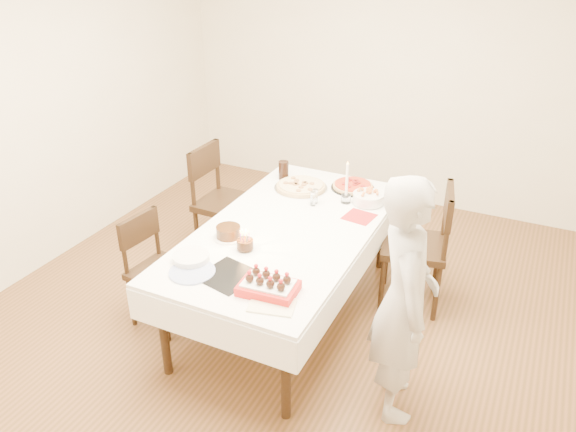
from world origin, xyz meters
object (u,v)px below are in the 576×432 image
at_px(pasta_bowl, 368,198).
at_px(layer_cake, 228,232).
at_px(chair_left_savory, 227,204).
at_px(pizza_pepperoni, 353,186).
at_px(birthday_cake, 245,240).
at_px(person, 404,301).
at_px(strawberry_box, 268,286).
at_px(pizza_white, 301,186).
at_px(dining_table, 288,272).
at_px(chair_right_savory, 414,246).
at_px(taper_candle, 347,182).
at_px(cola_glass, 284,170).
at_px(chair_left_dessert, 162,272).

xyz_separation_m(pasta_bowl, layer_cake, (-0.70, -0.94, -0.00)).
xyz_separation_m(chair_left_savory, pizza_pepperoni, (1.05, 0.28, 0.26)).
bearing_deg(birthday_cake, pasta_bowl, 63.30).
distance_m(person, pizza_pepperoni, 1.59).
relative_size(pizza_pepperoni, birthday_cake, 2.77).
height_order(chair_left_savory, strawberry_box, chair_left_savory).
distance_m(pizza_white, birthday_cake, 1.05).
distance_m(dining_table, person, 1.20).
relative_size(pizza_white, pizza_pepperoni, 1.24).
distance_m(chair_right_savory, taper_candle, 0.70).
bearing_deg(person, pasta_bowl, 5.38).
relative_size(chair_left_savory, pizza_pepperoni, 2.86).
bearing_deg(dining_table, person, -28.22).
bearing_deg(pasta_bowl, pizza_pepperoni, 133.62).
height_order(chair_left_savory, cola_glass, chair_left_savory).
xyz_separation_m(chair_left_savory, birthday_cake, (0.74, -0.96, 0.32)).
bearing_deg(chair_right_savory, layer_cake, -154.03).
bearing_deg(layer_cake, pasta_bowl, 53.38).
height_order(person, pasta_bowl, person).
bearing_deg(pasta_bowl, taper_candle, -160.28).
bearing_deg(pizza_white, chair_left_dessert, -117.66).
relative_size(chair_left_dessert, layer_cake, 4.00).
xyz_separation_m(dining_table, layer_cake, (-0.30, -0.31, 0.42)).
bearing_deg(chair_right_savory, pasta_bowl, 158.09).
relative_size(person, birthday_cake, 12.11).
distance_m(chair_left_savory, pizza_pepperoni, 1.11).
xyz_separation_m(pizza_pepperoni, layer_cake, (-0.49, -1.15, 0.02)).
height_order(chair_left_savory, chair_left_dessert, chair_left_savory).
bearing_deg(taper_candle, dining_table, -112.10).
height_order(chair_right_savory, pizza_white, chair_right_savory).
bearing_deg(pizza_white, taper_candle, -10.90).
height_order(pizza_pepperoni, cola_glass, cola_glass).
bearing_deg(cola_glass, chair_right_savory, -9.93).
bearing_deg(layer_cake, chair_left_savory, 122.44).
distance_m(layer_cake, birthday_cake, 0.20).
relative_size(dining_table, chair_left_savory, 2.11).
bearing_deg(chair_left_savory, layer_cake, 123.48).
distance_m(dining_table, chair_right_savory, 0.98).
relative_size(chair_left_dessert, birthday_cake, 6.70).
height_order(chair_left_dessert, birthday_cake, birthday_cake).
xyz_separation_m(taper_candle, strawberry_box, (0.01, -1.33, -0.13)).
bearing_deg(birthday_cake, taper_candle, 69.92).
relative_size(chair_left_savory, taper_candle, 2.90).
distance_m(pizza_white, pasta_bowl, 0.59).
bearing_deg(taper_candle, pizza_white, 169.10).
bearing_deg(strawberry_box, person, 17.22).
height_order(chair_left_savory, birthday_cake, chair_left_savory).
relative_size(chair_right_savory, strawberry_box, 2.97).
bearing_deg(birthday_cake, person, -6.74).
bearing_deg(chair_left_savory, person, 150.50).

